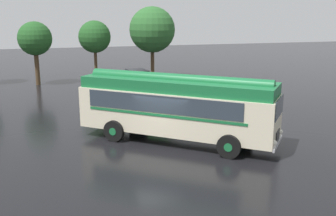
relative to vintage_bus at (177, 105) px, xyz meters
name	(u,v)px	position (x,y,z in m)	size (l,w,h in m)	color
ground_plane	(161,146)	(-0.98, -0.49, -1.89)	(120.00, 120.00, 0.00)	black
vintage_bus	(177,105)	(0.00, 0.00, 0.00)	(9.28, 8.37, 3.49)	beige
car_near_left	(107,82)	(-1.63, 13.93, -1.05)	(2.03, 4.23, 1.66)	#B7BABF
car_mid_left	(138,79)	(1.14, 14.61, -1.05)	(2.32, 4.37, 1.66)	black
tree_left_of_centre	(35,39)	(-7.16, 19.18, 2.26)	(3.02, 3.02, 5.70)	#4C3823
tree_centre	(95,36)	(-1.87, 19.10, 2.45)	(2.98, 2.98, 5.76)	#4C3823
tree_right_of_centre	(153,30)	(3.66, 19.13, 2.87)	(4.41, 4.41, 7.05)	#4C3823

